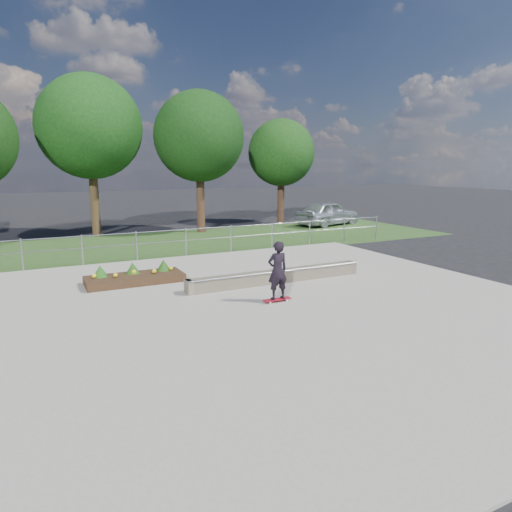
{
  "coord_description": "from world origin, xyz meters",
  "views": [
    {
      "loc": [
        -5.67,
        -10.22,
        3.71
      ],
      "look_at": [
        0.2,
        1.5,
        1.1
      ],
      "focal_mm": 32.0,
      "sensor_mm": 36.0,
      "label": 1
    }
  ],
  "objects_px": {
    "parked_car": "(328,213)",
    "planter_bed": "(135,277)",
    "skateboarder": "(278,271)",
    "grind_ledge": "(277,276)"
  },
  "relations": [
    {
      "from": "planter_bed",
      "to": "parked_car",
      "type": "bearing_deg",
      "value": 33.45
    },
    {
      "from": "grind_ledge",
      "to": "parked_car",
      "type": "bearing_deg",
      "value": 48.65
    },
    {
      "from": "grind_ledge",
      "to": "skateboarder",
      "type": "distance_m",
      "value": 2.19
    },
    {
      "from": "grind_ledge",
      "to": "parked_car",
      "type": "distance_m",
      "value": 14.99
    },
    {
      "from": "grind_ledge",
      "to": "planter_bed",
      "type": "height_order",
      "value": "planter_bed"
    },
    {
      "from": "planter_bed",
      "to": "parked_car",
      "type": "distance_m",
      "value": 16.71
    },
    {
      "from": "parked_car",
      "to": "planter_bed",
      "type": "bearing_deg",
      "value": 108.5
    },
    {
      "from": "skateboarder",
      "to": "parked_car",
      "type": "height_order",
      "value": "skateboarder"
    },
    {
      "from": "grind_ledge",
      "to": "skateboarder",
      "type": "height_order",
      "value": "skateboarder"
    },
    {
      "from": "planter_bed",
      "to": "parked_car",
      "type": "height_order",
      "value": "parked_car"
    }
  ]
}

